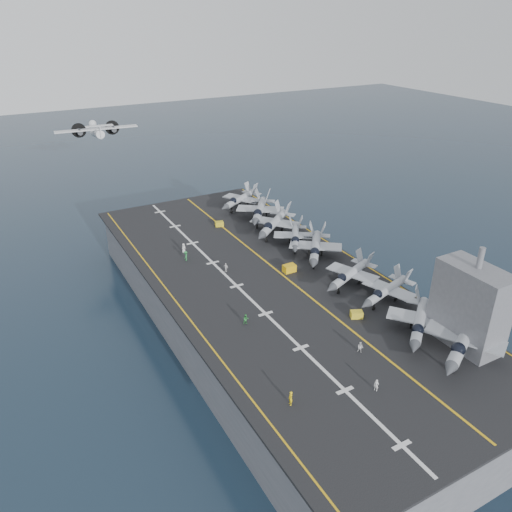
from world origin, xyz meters
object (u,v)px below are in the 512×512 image
island_superstructure (472,297)px  tow_cart_a (357,314)px  fighter_jet_0 (464,339)px  transport_plane (97,134)px

island_superstructure → tow_cart_a: bearing=126.7°
fighter_jet_0 → tow_cart_a: 15.92m
fighter_jet_0 → tow_cart_a: (-6.62, 14.31, -2.19)m
fighter_jet_0 → island_superstructure: bearing=37.6°
island_superstructure → transport_plane: bearing=106.9°
island_superstructure → tow_cart_a: island_superstructure is taller
fighter_jet_0 → tow_cart_a: bearing=114.8°
fighter_jet_0 → tow_cart_a: fighter_jet_0 is taller
fighter_jet_0 → transport_plane: size_ratio=0.89×
island_superstructure → tow_cart_a: 16.88m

